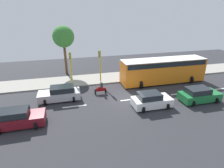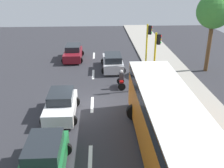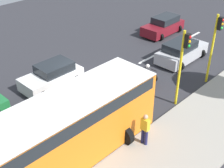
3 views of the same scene
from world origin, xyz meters
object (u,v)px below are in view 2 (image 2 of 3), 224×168
Objects in this scene: motorcycle at (121,80)px; car_silver at (113,62)px; traffic_light_midblock at (156,53)px; car_maroon at (73,53)px; car_green at (44,160)px; city_bus at (167,122)px; car_white at (61,105)px; street_tree_south at (214,12)px; pedestrian_near_signal at (180,99)px; traffic_light_corner at (148,42)px.

car_silver is at bearing 95.46° from motorcycle.
car_maroon is at bearing 130.32° from traffic_light_midblock.
car_green is 0.38× the size of city_bus.
car_maroon is at bearing 140.36° from car_silver.
motorcycle reaches higher than car_maroon.
traffic_light_midblock reaches higher than car_silver.
traffic_light_midblock reaches higher than car_green.
car_white is 15.50m from street_tree_south.
car_maroon is at bearing 91.08° from car_white.
motorcycle is at bearing 169.45° from traffic_light_midblock.
city_bus reaches higher than motorcycle.
traffic_light_midblock is at bearing 53.06° from car_green.
motorcycle is (4.23, 4.23, -0.07)m from car_white.
car_maroon is 11.08m from traffic_light_midblock.
city_bus is 14.35m from street_tree_south.
street_tree_south is (12.63, 13.22, 4.69)m from car_green.
car_white is at bearing -88.92° from car_maroon.
pedestrian_near_signal is at bearing -53.17° from motorcycle.
traffic_light_corner reaches higher than city_bus.
motorcycle is 3.47m from traffic_light_midblock.
car_maroon is 0.91× the size of traffic_light_corner.
street_tree_south reaches higher than traffic_light_midblock.
traffic_light_corner is at bearing 90.00° from traffic_light_midblock.
street_tree_south is at bearing 46.30° from car_green.
motorcycle is 5.65m from pedestrian_near_signal.
city_bus is 2.44× the size of traffic_light_midblock.
motorcycle reaches higher than car_green.
car_white is 0.35× the size of city_bus.
city_bus is (5.72, -4.32, 1.14)m from car_white.
car_maroon is at bearing 119.73° from motorcycle.
car_green is at bearing -114.14° from motorcycle.
city_bus is 7.19× the size of motorcycle.
city_bus is at bearing -80.08° from motorcycle.
pedestrian_near_signal is at bearing -57.53° from car_maroon.
car_green is 0.93× the size of traffic_light_midblock.
car_maroon is at bearing 122.47° from pedestrian_near_signal.
street_tree_south reaches higher than motorcycle.
traffic_light_corner is (3.00, -1.43, 2.22)m from car_silver.
motorcycle is at bearing 65.86° from car_green.
motorcycle is (0.43, -4.46, -0.07)m from car_silver.
traffic_light_corner is 3.51m from traffic_light_midblock.
car_green is at bearing -118.53° from traffic_light_corner.
car_silver is 13.20m from city_bus.
traffic_light_corner is 6.28m from street_tree_south.
pedestrian_near_signal is 7.81m from traffic_light_corner.
traffic_light_corner is at bearing 84.70° from city_bus.
motorcycle is 0.22× the size of street_tree_south.
street_tree_south reaches higher than car_maroon.
car_white is at bearing -113.61° from car_silver.
traffic_light_corner is (2.57, 3.03, 2.29)m from motorcycle.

